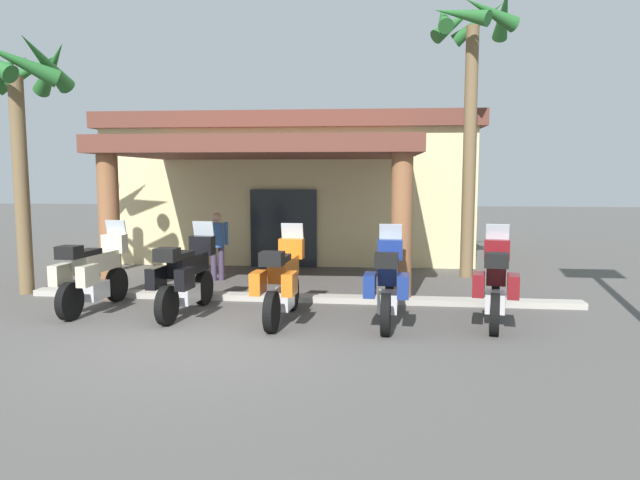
# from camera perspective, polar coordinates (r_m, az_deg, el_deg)

# --- Properties ---
(ground_plane) EXTENTS (80.00, 80.00, 0.00)m
(ground_plane) POSITION_cam_1_polar(r_m,az_deg,el_deg) (9.13, -11.42, -9.43)
(ground_plane) COLOR #514F4C
(motel_building) EXTENTS (10.89, 11.55, 4.20)m
(motel_building) POSITION_cam_1_polar(r_m,az_deg,el_deg) (18.56, -2.28, 5.37)
(motel_building) COLOR beige
(motel_building) RESTS_ON ground_plane
(motorcycle_cream) EXTENTS (0.73, 2.21, 1.61)m
(motorcycle_cream) POSITION_cam_1_polar(r_m,az_deg,el_deg) (11.35, -21.50, -3.04)
(motorcycle_cream) COLOR black
(motorcycle_cream) RESTS_ON ground_plane
(motorcycle_black) EXTENTS (0.73, 2.21, 1.61)m
(motorcycle_black) POSITION_cam_1_polar(r_m,az_deg,el_deg) (10.53, -13.15, -3.47)
(motorcycle_black) COLOR black
(motorcycle_black) RESTS_ON ground_plane
(motorcycle_orange) EXTENTS (0.72, 2.21, 1.61)m
(motorcycle_orange) POSITION_cam_1_polar(r_m,az_deg,el_deg) (9.83, -3.77, -4.01)
(motorcycle_orange) COLOR black
(motorcycle_orange) RESTS_ON ground_plane
(motorcycle_blue) EXTENTS (0.72, 2.21, 1.61)m
(motorcycle_blue) POSITION_cam_1_polar(r_m,az_deg,el_deg) (9.71, 6.73, -4.17)
(motorcycle_blue) COLOR black
(motorcycle_blue) RESTS_ON ground_plane
(motorcycle_maroon) EXTENTS (0.88, 2.20, 1.61)m
(motorcycle_maroon) POSITION_cam_1_polar(r_m,az_deg,el_deg) (10.07, 16.98, -4.03)
(motorcycle_maroon) COLOR black
(motorcycle_maroon) RESTS_ON ground_plane
(pedestrian) EXTENTS (0.49, 0.32, 1.61)m
(pedestrian) POSITION_cam_1_polar(r_m,az_deg,el_deg) (13.81, -10.13, -0.15)
(pedestrian) COLOR #3F334C
(pedestrian) RESTS_ON ground_plane
(palm_tree_roadside) EXTENTS (2.32, 2.34, 5.30)m
(palm_tree_roadside) POSITION_cam_1_polar(r_m,az_deg,el_deg) (13.56, -27.84, 12.70)
(palm_tree_roadside) COLOR brown
(palm_tree_roadside) RESTS_ON ground_plane
(palm_tree_near_portico) EXTENTS (2.05, 2.19, 6.76)m
(palm_tree_near_portico) POSITION_cam_1_polar(r_m,az_deg,el_deg) (14.63, 14.68, 16.43)
(palm_tree_near_portico) COLOR brown
(palm_tree_near_portico) RESTS_ON ground_plane
(curb_strip) EXTENTS (10.94, 0.36, 0.12)m
(curb_strip) POSITION_cam_1_polar(r_m,az_deg,el_deg) (11.49, -2.31, -5.73)
(curb_strip) COLOR #ADA89E
(curb_strip) RESTS_ON ground_plane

